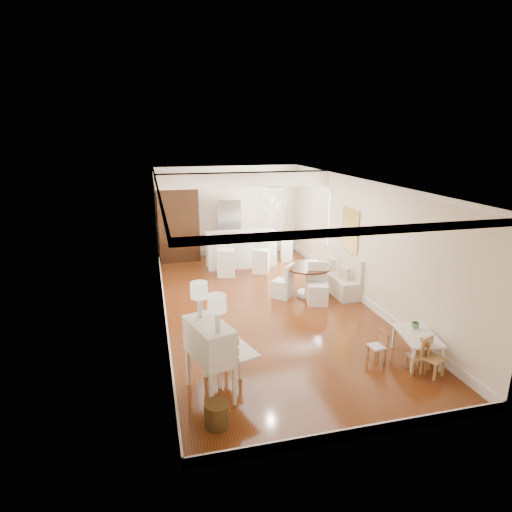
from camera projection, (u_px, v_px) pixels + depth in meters
name	position (u px, v px, depth m)	size (l,w,h in m)	color
room	(264.00, 218.00, 9.44)	(9.00, 9.04, 2.82)	brown
secretary_bureau	(210.00, 360.00, 6.28)	(0.91, 0.93, 1.17)	white
gustavian_armchair	(222.00, 354.00, 6.74)	(0.51, 0.51, 0.88)	white
wicker_basket	(217.00, 414.00, 5.71)	(0.34, 0.34, 0.34)	#4D3618
kids_table	(416.00, 347.00, 7.37)	(0.57, 0.95, 0.47)	white
kids_chair_a	(417.00, 356.00, 6.98)	(0.27, 0.27, 0.56)	#9E6F48
kids_chair_b	(377.00, 346.00, 7.33)	(0.26, 0.26, 0.54)	#9F6E48
kids_chair_c	(433.00, 358.00, 6.86)	(0.30, 0.30, 0.63)	tan
banquette	(339.00, 272.00, 10.48)	(0.52, 1.60, 0.98)	silver
dining_table	(308.00, 281.00, 10.22)	(1.08, 1.08, 0.74)	#452516
slip_chair_near	(318.00, 284.00, 9.71)	(0.45, 0.47, 0.95)	white
slip_chair_far	(283.00, 280.00, 10.12)	(0.39, 0.41, 0.83)	white
breakfast_counter	(241.00, 249.00, 12.45)	(2.05, 0.65, 1.03)	white
bar_stool_left	(226.00, 254.00, 11.60)	(0.48, 0.48, 1.20)	white
bar_stool_right	(261.00, 254.00, 11.85)	(0.44, 0.44, 1.09)	white
pantry_cabinet	(178.00, 223.00, 12.88)	(1.20, 0.60, 2.30)	#381E11
fridge	(240.00, 228.00, 13.37)	(0.75, 0.65, 1.80)	silver
sideboard	(286.00, 247.00, 13.21)	(0.34, 0.77, 0.73)	silver
pencil_cup	(415.00, 325.00, 7.52)	(0.14, 0.14, 0.11)	#528D5C
branch_vase	(287.00, 233.00, 13.05)	(0.17, 0.17, 0.18)	white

